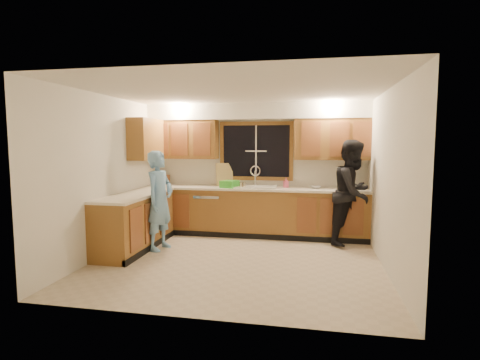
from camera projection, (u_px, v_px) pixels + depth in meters
name	position (u px, v px, depth m)	size (l,w,h in m)	color
floor	(237.00, 261.00, 5.60)	(4.20, 4.20, 0.00)	#C5B397
ceiling	(237.00, 91.00, 5.36)	(4.20, 4.20, 0.00)	white
wall_back	(256.00, 169.00, 7.34)	(4.20, 4.20, 0.00)	white
wall_left	(106.00, 175.00, 5.88)	(3.80, 3.80, 0.00)	white
wall_right	(388.00, 180.00, 5.09)	(3.80, 3.80, 0.00)	white
base_cabinets_back	(254.00, 212.00, 7.12)	(4.20, 0.60, 0.88)	#905F29
base_cabinets_left	(136.00, 222.00, 6.24)	(0.60, 1.90, 0.88)	#905F29
countertop_back	(254.00, 189.00, 7.06)	(4.20, 0.63, 0.04)	#EDE0C7
countertop_left	(136.00, 195.00, 6.19)	(0.63, 1.90, 0.04)	#EDE0C7
upper_cabinets_left	(184.00, 140.00, 7.39)	(1.35, 0.33, 0.75)	#905F29
upper_cabinets_right	(332.00, 139.00, 6.85)	(1.35, 0.33, 0.75)	#905F29
upper_cabinets_return	(146.00, 139.00, 6.88)	(0.33, 0.90, 0.75)	#905F29
soffit	(255.00, 112.00, 7.06)	(4.20, 0.35, 0.30)	white
window_frame	(256.00, 151.00, 7.29)	(1.44, 0.03, 1.14)	black
sink	(254.00, 190.00, 7.09)	(0.86, 0.52, 0.57)	white
dishwasher	(210.00, 212.00, 7.28)	(0.60, 0.56, 0.82)	silver
stove	(118.00, 229.00, 5.68)	(0.58, 0.75, 0.90)	silver
man	(160.00, 200.00, 6.14)	(0.60, 0.39, 1.63)	#73A9D9
woman	(353.00, 193.00, 6.43)	(0.88, 0.69, 1.81)	black
knife_block	(167.00, 180.00, 7.57)	(0.11, 0.09, 0.20)	brown
cutting_board	(225.00, 174.00, 7.39)	(0.33, 0.02, 0.44)	tan
dish_crate	(230.00, 184.00, 7.04)	(0.29, 0.27, 0.13)	green
soap_bottle	(286.00, 183.00, 7.05)	(0.08, 0.09, 0.19)	#F65D87
bowl	(316.00, 187.00, 6.93)	(0.19, 0.19, 0.05)	silver
can_left	(241.00, 185.00, 6.93)	(0.06, 0.06, 0.11)	beige
can_right	(244.00, 185.00, 6.94)	(0.06, 0.06, 0.11)	beige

